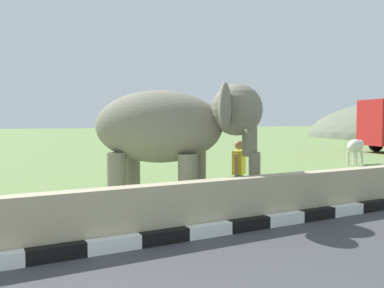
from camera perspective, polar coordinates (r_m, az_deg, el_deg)
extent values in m
cube|color=black|center=(6.71, -18.54, -14.38)|extent=(0.90, 0.20, 0.24)
cube|color=white|center=(6.91, -10.94, -13.74)|extent=(0.90, 0.20, 0.24)
cube|color=black|center=(7.21, -3.92, -12.95)|extent=(0.90, 0.20, 0.24)
cube|color=white|center=(7.61, 2.40, -12.07)|extent=(0.90, 0.20, 0.24)
cube|color=black|center=(8.09, 8.00, -11.16)|extent=(0.90, 0.20, 0.24)
cube|color=white|center=(8.64, 12.90, -10.28)|extent=(0.90, 0.20, 0.24)
cube|color=black|center=(9.24, 17.16, -9.44)|extent=(0.90, 0.20, 0.24)
cube|color=white|center=(9.89, 20.87, -8.67)|extent=(0.90, 0.20, 0.24)
cube|color=black|center=(10.58, 24.09, -7.97)|extent=(0.90, 0.20, 0.24)
cube|color=tan|center=(7.42, -4.19, -9.45)|extent=(28.00, 0.36, 1.00)
cylinder|color=slate|center=(9.87, 0.70, -5.05)|extent=(0.44, 0.44, 1.40)
cylinder|color=slate|center=(9.01, -0.59, -5.86)|extent=(0.44, 0.44, 1.40)
cylinder|color=slate|center=(10.38, -8.52, -4.67)|extent=(0.44, 0.44, 1.40)
cylinder|color=slate|center=(9.56, -10.56, -5.38)|extent=(0.44, 0.44, 1.40)
ellipsoid|color=slate|center=(9.56, -4.88, 2.46)|extent=(3.38, 3.26, 1.70)
sphere|color=slate|center=(9.15, 6.32, 4.81)|extent=(1.16, 1.16, 1.16)
ellipsoid|color=#D84C8C|center=(9.12, 8.15, 5.75)|extent=(0.70, 0.72, 0.44)
ellipsoid|color=slate|center=(9.94, 6.07, 4.98)|extent=(0.78, 0.83, 1.00)
ellipsoid|color=slate|center=(8.40, 4.66, 5.29)|extent=(0.78, 0.83, 1.00)
cylinder|color=slate|center=(9.12, 8.11, 1.35)|extent=(0.58, 0.59, 0.99)
cylinder|color=slate|center=(9.17, 8.79, -3.67)|extent=(0.41, 0.42, 0.82)
cone|color=beige|center=(9.40, 7.93, 2.02)|extent=(0.48, 0.51, 0.22)
cone|color=beige|center=(8.84, 7.57, 1.94)|extent=(0.48, 0.51, 0.22)
cylinder|color=navy|center=(10.20, 6.75, -6.46)|extent=(0.15, 0.15, 0.82)
cylinder|color=navy|center=(10.01, 6.43, -6.64)|extent=(0.15, 0.15, 0.82)
cube|color=yellow|center=(10.01, 6.62, -2.60)|extent=(0.46, 0.44, 0.58)
cylinder|color=#9E7251|center=(10.26, 7.01, -2.62)|extent=(0.17, 0.16, 0.53)
cylinder|color=#9E7251|center=(9.77, 6.20, -2.92)|extent=(0.16, 0.16, 0.53)
sphere|color=#9E7251|center=(9.98, 6.64, -0.14)|extent=(0.23, 0.23, 0.23)
cylinder|color=black|center=(30.72, 24.46, -0.02)|extent=(1.04, 0.53, 1.00)
cylinder|color=beige|center=(21.66, 21.83, -1.71)|extent=(0.12, 0.12, 0.65)
cylinder|color=beige|center=(21.56, 22.74, -1.75)|extent=(0.12, 0.12, 0.65)
cylinder|color=beige|center=(20.80, 21.12, -1.89)|extent=(0.12, 0.12, 0.65)
cylinder|color=beige|center=(20.70, 22.07, -1.94)|extent=(0.12, 0.12, 0.65)
ellipsoid|color=beige|center=(21.14, 21.98, -0.27)|extent=(1.61, 1.15, 0.66)
ellipsoid|color=beige|center=(22.03, 22.67, 0.11)|extent=(0.47, 0.40, 0.32)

